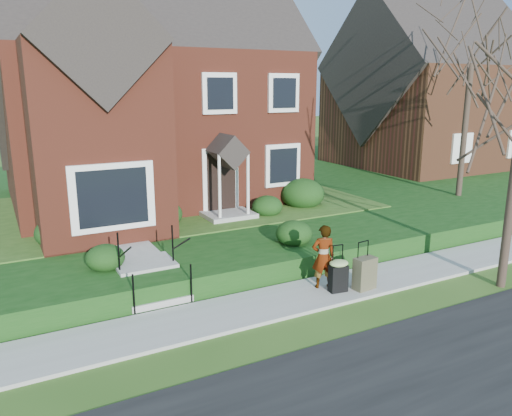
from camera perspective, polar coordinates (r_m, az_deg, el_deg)
ground at (r=11.65m, az=2.88°, el=-10.75°), size 120.00×120.00×0.00m
sidewalk at (r=11.63m, az=2.88°, el=-10.57°), size 60.00×1.60×0.08m
terrace at (r=22.57m, az=-2.63°, el=2.17°), size 44.00×20.00×0.60m
walkway at (r=14.98m, az=-15.45°, el=-3.03°), size 1.20×6.00×0.06m
main_house at (r=19.41m, az=-12.73°, el=14.72°), size 10.40×10.20×9.40m
neighbour_house at (r=29.41m, az=19.43°, el=13.83°), size 9.40×8.00×9.20m
front_steps at (r=12.12m, az=-12.00°, el=-7.61°), size 1.40×2.02×1.50m
foundation_shrubs at (r=15.81m, az=-3.70°, el=-0.07°), size 9.84×4.94×1.11m
woman at (r=12.09m, az=7.70°, el=-5.52°), size 0.66×0.54×1.57m
suitcase_black at (r=12.03m, az=9.40°, el=-7.42°), size 0.52×0.44×1.14m
suitcase_olive at (r=12.31m, az=12.31°, el=-7.30°), size 0.57×0.36×1.18m
tree_gap at (r=21.05m, az=23.51°, el=16.24°), size 5.54×5.54×7.92m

